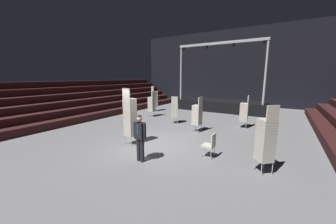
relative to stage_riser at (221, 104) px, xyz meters
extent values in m
cube|color=slate|center=(0.00, -10.52, -0.63)|extent=(22.00, 30.00, 0.10)
cube|color=black|center=(0.00, 4.48, 3.42)|extent=(22.00, 0.30, 8.00)
cube|color=black|center=(-6.88, -9.52, -0.35)|extent=(0.75, 24.00, 0.45)
cube|color=black|center=(-7.62, -9.52, 0.10)|extent=(0.75, 24.00, 0.45)
cube|color=black|center=(-8.38, -9.52, 0.55)|extent=(0.75, 24.00, 0.45)
cube|color=black|center=(-9.12, -9.52, 1.00)|extent=(0.75, 24.00, 0.45)
cube|color=black|center=(-9.88, -9.52, 1.45)|extent=(0.75, 24.00, 0.45)
cube|color=black|center=(-10.62, -9.52, 1.90)|extent=(0.75, 24.00, 0.45)
cube|color=black|center=(0.00, 0.03, -0.12)|extent=(7.58, 2.87, 0.93)
cylinder|color=#9EA0A8|center=(-3.54, -1.15, 2.76)|extent=(0.16, 0.16, 4.82)
cylinder|color=#9EA0A8|center=(3.54, -1.15, 2.76)|extent=(0.16, 0.16, 4.82)
cube|color=#9EA0A8|center=(0.00, -1.15, 5.17)|extent=(7.28, 0.20, 0.20)
cylinder|color=black|center=(-3.29, -1.15, 4.95)|extent=(0.18, 0.18, 0.22)
cylinder|color=black|center=(-1.10, -1.15, 4.95)|extent=(0.18, 0.18, 0.22)
cylinder|color=black|center=(1.10, -1.15, 4.95)|extent=(0.18, 0.18, 0.22)
cylinder|color=black|center=(3.29, -1.15, 4.95)|extent=(0.18, 0.18, 0.22)
cylinder|color=black|center=(0.67, -12.17, -0.15)|extent=(0.15, 0.15, 0.85)
cylinder|color=black|center=(0.50, -12.15, -0.15)|extent=(0.15, 0.15, 0.85)
cube|color=silver|center=(0.58, -12.22, 0.58)|extent=(0.19, 0.12, 0.60)
cube|color=black|center=(0.58, -12.16, 0.58)|extent=(0.42, 0.27, 0.60)
cube|color=navy|center=(0.57, -12.28, 0.65)|extent=(0.06, 0.02, 0.39)
cylinder|color=black|center=(0.82, -12.19, 0.59)|extent=(0.10, 0.10, 0.56)
cylinder|color=black|center=(0.35, -12.14, 0.59)|extent=(0.10, 0.10, 0.56)
sphere|color=#DBAD89|center=(0.58, -12.16, 1.02)|extent=(0.20, 0.20, 0.20)
sphere|color=black|center=(0.58, -12.16, 1.07)|extent=(0.16, 0.16, 0.16)
cylinder|color=#B2B5BA|center=(-3.99, -5.67, -0.38)|extent=(0.02, 0.02, 0.40)
cylinder|color=#B2B5BA|center=(-4.01, -5.29, -0.38)|extent=(0.02, 0.02, 0.40)
cylinder|color=#B2B5BA|center=(-3.61, -5.65, -0.38)|extent=(0.02, 0.02, 0.40)
cylinder|color=#B2B5BA|center=(-3.63, -5.27, -0.38)|extent=(0.02, 0.02, 0.40)
cube|color=#B7B2A3|center=(-3.81, -5.47, -0.14)|extent=(0.46, 0.46, 0.08)
cube|color=#B7B2A3|center=(-3.81, -5.47, -0.05)|extent=(0.46, 0.46, 0.08)
cube|color=#B7B2A3|center=(-3.81, -5.47, 0.03)|extent=(0.46, 0.46, 0.08)
cube|color=#B7B2A3|center=(-3.81, -5.47, 0.12)|extent=(0.46, 0.46, 0.08)
cube|color=#B7B2A3|center=(-3.81, -5.47, 0.20)|extent=(0.46, 0.46, 0.08)
cube|color=#B7B2A3|center=(-3.81, -5.47, 0.29)|extent=(0.46, 0.46, 0.08)
cube|color=#B7B2A3|center=(-3.81, -5.47, 0.37)|extent=(0.46, 0.46, 0.08)
cube|color=#B7B2A3|center=(-3.81, -5.47, 0.46)|extent=(0.46, 0.46, 0.08)
cube|color=#B7B2A3|center=(-3.81, -5.47, 0.54)|extent=(0.46, 0.46, 0.08)
cube|color=#B7B2A3|center=(-3.81, -5.47, 0.63)|extent=(0.46, 0.46, 0.08)
cube|color=#B7B2A3|center=(-3.81, -5.47, 0.71)|extent=(0.46, 0.46, 0.08)
cube|color=#B7B2A3|center=(-3.81, -5.47, 0.80)|extent=(0.46, 0.46, 0.08)
cube|color=#B7B2A3|center=(-3.81, -5.47, 0.88)|extent=(0.46, 0.46, 0.08)
cube|color=#B7B2A3|center=(-3.62, -5.46, 1.16)|extent=(0.07, 0.41, 0.46)
cylinder|color=#B2B5BA|center=(4.21, -10.74, -0.38)|extent=(0.02, 0.02, 0.40)
cylinder|color=#B2B5BA|center=(4.50, -10.49, -0.38)|extent=(0.02, 0.02, 0.40)
cylinder|color=#B2B5BA|center=(4.47, -11.02, -0.38)|extent=(0.02, 0.02, 0.40)
cylinder|color=#B2B5BA|center=(4.75, -10.77, -0.38)|extent=(0.02, 0.02, 0.40)
cube|color=#B7B2A3|center=(4.48, -10.76, -0.14)|extent=(0.62, 0.62, 0.08)
cube|color=#B7B2A3|center=(4.48, -10.76, -0.05)|extent=(0.62, 0.62, 0.08)
cube|color=#B7B2A3|center=(4.48, -10.76, 0.03)|extent=(0.62, 0.62, 0.08)
cube|color=#B7B2A3|center=(4.48, -10.76, 0.12)|extent=(0.62, 0.62, 0.08)
cube|color=#B7B2A3|center=(4.48, -10.76, 0.20)|extent=(0.62, 0.62, 0.08)
cube|color=#B7B2A3|center=(4.48, -10.76, 0.29)|extent=(0.62, 0.62, 0.08)
cube|color=#B7B2A3|center=(4.48, -10.76, 0.37)|extent=(0.62, 0.62, 0.08)
cube|color=#B7B2A3|center=(4.48, -10.76, 0.46)|extent=(0.62, 0.62, 0.08)
cube|color=#B7B2A3|center=(4.48, -10.76, 0.54)|extent=(0.62, 0.62, 0.08)
cube|color=#B7B2A3|center=(4.48, -10.76, 0.63)|extent=(0.62, 0.62, 0.08)
cube|color=#B7B2A3|center=(4.48, -10.76, 0.71)|extent=(0.62, 0.62, 0.08)
cube|color=#B7B2A3|center=(4.48, -10.76, 0.80)|extent=(0.62, 0.62, 0.08)
cube|color=#B7B2A3|center=(4.48, -10.76, 0.88)|extent=(0.62, 0.62, 0.08)
cube|color=#B7B2A3|center=(4.48, -10.76, 0.97)|extent=(0.62, 0.62, 0.08)
cube|color=#B7B2A3|center=(4.48, -10.76, 1.05)|extent=(0.62, 0.62, 0.08)
cube|color=#B7B2A3|center=(4.48, -10.76, 1.14)|extent=(0.62, 0.62, 0.08)
cube|color=#B7B2A3|center=(4.61, -10.90, 1.41)|extent=(0.33, 0.31, 0.46)
cylinder|color=#B2B5BA|center=(0.60, -7.67, -0.38)|extent=(0.02, 0.02, 0.40)
cylinder|color=#B2B5BA|center=(0.66, -7.30, -0.38)|extent=(0.02, 0.02, 0.40)
cylinder|color=#B2B5BA|center=(0.98, -7.73, -0.38)|extent=(0.02, 0.02, 0.40)
cylinder|color=#B2B5BA|center=(1.03, -7.35, -0.38)|extent=(0.02, 0.02, 0.40)
cube|color=#B7B2A3|center=(0.82, -7.51, -0.14)|extent=(0.50, 0.50, 0.08)
cube|color=#B7B2A3|center=(0.82, -7.51, -0.05)|extent=(0.50, 0.50, 0.08)
cube|color=#B7B2A3|center=(0.82, -7.51, 0.03)|extent=(0.50, 0.50, 0.08)
cube|color=#B7B2A3|center=(0.82, -7.51, 0.12)|extent=(0.50, 0.50, 0.08)
cube|color=#B7B2A3|center=(0.82, -7.51, 0.20)|extent=(0.50, 0.50, 0.08)
cube|color=#B7B2A3|center=(0.82, -7.51, 0.29)|extent=(0.50, 0.50, 0.08)
cube|color=#B7B2A3|center=(0.82, -7.51, 0.37)|extent=(0.50, 0.50, 0.08)
cube|color=#B7B2A3|center=(0.82, -7.51, 0.46)|extent=(0.50, 0.50, 0.08)
cube|color=#B7B2A3|center=(0.82, -7.51, 0.54)|extent=(0.50, 0.50, 0.08)
cube|color=#B7B2A3|center=(0.82, -7.51, 0.63)|extent=(0.50, 0.50, 0.08)
cube|color=#B7B2A3|center=(0.82, -7.51, 0.71)|extent=(0.50, 0.50, 0.08)
cube|color=#B7B2A3|center=(0.82, -7.51, 0.80)|extent=(0.50, 0.50, 0.08)
cube|color=#B7B2A3|center=(0.82, -7.51, 0.88)|extent=(0.50, 0.50, 0.08)
cube|color=#B7B2A3|center=(1.01, -7.54, 1.16)|extent=(0.11, 0.41, 0.46)
cylinder|color=#B2B5BA|center=(-1.15, -10.78, -0.38)|extent=(0.02, 0.02, 0.40)
cylinder|color=#B2B5BA|center=(-0.77, -10.78, -0.38)|extent=(0.02, 0.02, 0.40)
cylinder|color=#B2B5BA|center=(-1.16, -11.16, -0.38)|extent=(0.02, 0.02, 0.40)
cylinder|color=#B2B5BA|center=(-0.78, -11.16, -0.38)|extent=(0.02, 0.02, 0.40)
cube|color=#B7B2A3|center=(-0.96, -10.97, -0.14)|extent=(0.45, 0.45, 0.08)
cube|color=#B7B2A3|center=(-0.96, -10.97, -0.05)|extent=(0.45, 0.45, 0.08)
cube|color=#B7B2A3|center=(-0.96, -10.97, 0.03)|extent=(0.45, 0.45, 0.08)
cube|color=#B7B2A3|center=(-0.96, -10.97, 0.12)|extent=(0.45, 0.45, 0.08)
cube|color=#B7B2A3|center=(-0.96, -10.97, 0.20)|extent=(0.45, 0.45, 0.08)
cube|color=#B7B2A3|center=(-0.96, -10.97, 0.29)|extent=(0.45, 0.45, 0.08)
cube|color=#B7B2A3|center=(-0.96, -10.97, 0.37)|extent=(0.45, 0.45, 0.08)
cube|color=#B7B2A3|center=(-0.96, -10.97, 0.46)|extent=(0.45, 0.45, 0.08)
cube|color=#B7B2A3|center=(-0.96, -10.97, 0.54)|extent=(0.45, 0.45, 0.08)
cube|color=#B7B2A3|center=(-0.96, -10.97, 0.63)|extent=(0.45, 0.45, 0.08)
cube|color=#B7B2A3|center=(-0.96, -10.97, 0.71)|extent=(0.45, 0.45, 0.08)
cube|color=#B7B2A3|center=(-0.96, -10.97, 0.80)|extent=(0.45, 0.45, 0.08)
cube|color=#B7B2A3|center=(-0.96, -10.97, 0.88)|extent=(0.45, 0.45, 0.08)
cube|color=#B7B2A3|center=(-0.96, -10.97, 0.97)|extent=(0.45, 0.45, 0.08)
cube|color=#B7B2A3|center=(-0.96, -10.97, 1.05)|extent=(0.45, 0.45, 0.08)
cube|color=#B7B2A3|center=(-0.96, -10.97, 1.14)|extent=(0.45, 0.45, 0.08)
cube|color=#B7B2A3|center=(-0.96, -10.97, 1.22)|extent=(0.45, 0.45, 0.08)
cube|color=#B7B2A3|center=(-0.96, -10.97, 1.31)|extent=(0.45, 0.45, 0.08)
cube|color=#B7B2A3|center=(-0.96, -10.97, 1.39)|extent=(0.45, 0.45, 0.08)
cube|color=#B7B2A3|center=(-0.96, -10.97, 1.48)|extent=(0.45, 0.45, 0.08)
cube|color=#B7B2A3|center=(-0.97, -11.16, 1.75)|extent=(0.41, 0.06, 0.46)
cylinder|color=#B2B5BA|center=(-5.09, -3.12, -0.38)|extent=(0.02, 0.02, 0.40)
cylinder|color=#B2B5BA|center=(-4.75, -3.30, -0.38)|extent=(0.02, 0.02, 0.40)
cylinder|color=#B2B5BA|center=(-5.27, -3.46, -0.38)|extent=(0.02, 0.02, 0.40)
cylinder|color=#B2B5BA|center=(-4.93, -3.64, -0.38)|extent=(0.02, 0.02, 0.40)
cube|color=#B7B2A3|center=(-5.01, -3.38, -0.14)|extent=(0.59, 0.59, 0.08)
cube|color=#B7B2A3|center=(-5.01, -3.38, -0.05)|extent=(0.59, 0.59, 0.08)
cube|color=#B7B2A3|center=(-5.01, -3.38, 0.03)|extent=(0.59, 0.59, 0.08)
cube|color=#B7B2A3|center=(-5.01, -3.38, 0.12)|extent=(0.59, 0.59, 0.08)
cube|color=#B7B2A3|center=(-5.01, -3.38, 0.20)|extent=(0.59, 0.59, 0.08)
cube|color=#B7B2A3|center=(-5.01, -3.38, 0.29)|extent=(0.59, 0.59, 0.08)
cube|color=#B7B2A3|center=(-5.01, -3.38, 0.37)|extent=(0.59, 0.59, 0.08)
cube|color=#B7B2A3|center=(-5.01, -3.38, 0.46)|extent=(0.59, 0.59, 0.08)
cube|color=#B7B2A3|center=(-5.01, -3.38, 0.54)|extent=(0.59, 0.59, 0.08)
cube|color=#B7B2A3|center=(-5.01, -3.38, 0.63)|extent=(0.59, 0.59, 0.08)
cube|color=#B7B2A3|center=(-5.01, -3.38, 0.71)|extent=(0.59, 0.59, 0.08)
cube|color=#B7B2A3|center=(-5.01, -3.38, 0.80)|extent=(0.59, 0.59, 0.08)
cube|color=#B7B2A3|center=(-5.01, -3.38, 0.88)|extent=(0.59, 0.59, 0.08)
cube|color=#B7B2A3|center=(-5.01, -3.38, 0.97)|extent=(0.59, 0.59, 0.08)
cube|color=#B7B2A3|center=(-5.01, -3.38, 1.05)|extent=(0.59, 0.59, 0.08)
cube|color=#B7B2A3|center=(-5.01, -3.38, 1.14)|extent=(0.59, 0.59, 0.08)
cube|color=#B7B2A3|center=(-5.10, -3.55, 1.41)|extent=(0.38, 0.23, 0.46)
cylinder|color=#B2B5BA|center=(2.72, -5.50, -0.38)|extent=(0.02, 0.02, 0.40)
cylinder|color=#B2B5BA|center=(2.70, -5.12, -0.38)|extent=(0.02, 0.02, 0.40)
cylinder|color=#B2B5BA|center=(3.10, -5.48, -0.38)|extent=(0.02, 0.02, 0.40)
cylinder|color=#B2B5BA|center=(3.08, -5.10, -0.38)|extent=(0.02, 0.02, 0.40)
cube|color=#B7B2A3|center=(2.90, -5.30, -0.14)|extent=(0.46, 0.46, 0.08)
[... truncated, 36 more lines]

